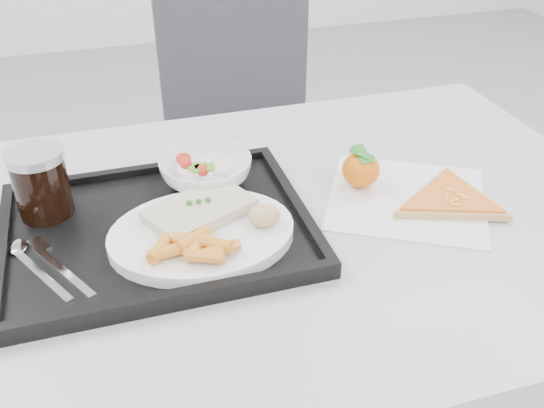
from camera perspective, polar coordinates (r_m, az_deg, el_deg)
table at (r=0.99m, az=-0.46°, el=-4.53°), size 1.20×0.80×0.75m
chair at (r=1.70m, az=-2.47°, el=6.93°), size 0.42×0.42×0.93m
tray at (r=0.93m, az=-10.73°, el=-2.42°), size 0.45×0.35×0.03m
dinner_plate at (r=0.88m, az=-6.62°, el=-2.83°), size 0.27×0.27×0.02m
fish_fillet at (r=0.90m, az=-6.80°, el=-0.59°), size 0.18×0.15×0.03m
bread_roll at (r=0.87m, az=-0.78°, el=-1.07°), size 0.05×0.05×0.03m
salad_bowl at (r=1.01m, az=-6.25°, el=3.13°), size 0.15×0.15×0.05m
cola_glass at (r=0.97m, az=-20.94°, el=1.98°), size 0.08×0.08×0.11m
cutlery at (r=0.90m, az=-21.05°, el=-5.04°), size 0.12×0.16×0.01m
napkin at (r=1.02m, az=12.56°, el=0.54°), size 0.34×0.33×0.00m
tangerine at (r=1.02m, az=8.36°, el=3.24°), size 0.08×0.08×0.07m
pizza_slice at (r=1.02m, az=16.44°, el=0.42°), size 0.24×0.24×0.02m
carrot_pile at (r=0.82m, az=-7.36°, el=-3.96°), size 0.13×0.08×0.02m
salad_contents at (r=1.00m, az=-6.37°, el=3.64°), size 0.08×0.08×0.02m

